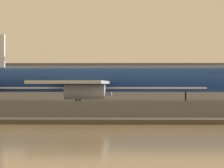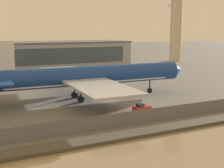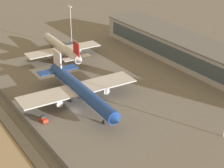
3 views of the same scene
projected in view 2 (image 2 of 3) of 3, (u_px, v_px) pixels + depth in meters
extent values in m
plane|color=#66635E|center=(110.00, 101.00, 64.87)|extent=(500.00, 500.00, 0.00)
cube|color=#474238|center=(169.00, 128.00, 46.73)|extent=(320.00, 3.00, 0.50)
cube|color=slate|center=(153.00, 115.00, 50.56)|extent=(280.00, 0.08, 2.22)
cylinder|color=slate|center=(153.00, 115.00, 50.56)|extent=(0.10, 0.10, 2.22)
cylinder|color=#193D93|center=(90.00, 75.00, 66.58)|extent=(42.37, 5.76, 4.12)
cone|color=#193D93|center=(177.00, 70.00, 75.51)|extent=(2.83, 4.02, 3.92)
cube|color=#232D3D|center=(167.00, 68.00, 74.29)|extent=(2.40, 3.59, 1.24)
cube|color=silver|center=(90.00, 81.00, 66.78)|extent=(36.00, 4.69, 0.74)
cube|color=#B7BABF|center=(68.00, 72.00, 74.93)|extent=(10.07, 20.62, 0.41)
cube|color=#B7BABF|center=(99.00, 86.00, 56.71)|extent=(10.07, 20.62, 0.41)
cylinder|color=#B7BABF|center=(75.00, 79.00, 74.22)|extent=(6.00, 2.50, 2.27)
cylinder|color=#B7BABF|center=(102.00, 92.00, 58.91)|extent=(6.00, 2.50, 2.27)
cube|color=#193D93|center=(0.00, 83.00, 55.72)|extent=(4.51, 7.59, 0.33)
cylinder|color=black|center=(150.00, 85.00, 73.08)|extent=(0.29, 0.29, 2.41)
cylinder|color=black|center=(150.00, 90.00, 73.29)|extent=(1.17, 0.50, 1.15)
cylinder|color=black|center=(74.00, 90.00, 67.91)|extent=(0.33, 0.33, 2.41)
cylinder|color=black|center=(75.00, 95.00, 68.12)|extent=(1.36, 0.98, 1.33)
cylinder|color=black|center=(81.00, 93.00, 64.01)|extent=(0.33, 0.33, 2.41)
cylinder|color=black|center=(81.00, 99.00, 64.23)|extent=(1.36, 0.98, 1.33)
cube|color=red|center=(142.00, 109.00, 55.49)|extent=(3.24, 1.68, 1.11)
cube|color=#283847|center=(140.00, 105.00, 55.17)|extent=(1.15, 1.31, 0.50)
cylinder|color=black|center=(139.00, 113.00, 54.51)|extent=(0.71, 0.24, 0.70)
cylinder|color=black|center=(135.00, 111.00, 55.70)|extent=(0.71, 0.24, 0.70)
cylinder|color=black|center=(149.00, 112.00, 55.42)|extent=(0.71, 0.24, 0.70)
cylinder|color=black|center=(145.00, 110.00, 56.61)|extent=(0.71, 0.24, 0.70)
cylinder|color=#C6B793|center=(176.00, 19.00, 143.00)|extent=(5.34, 5.34, 38.22)
cube|color=#9EA3AD|center=(8.00, 57.00, 111.13)|extent=(91.44, 16.72, 9.64)
cube|color=#3D4C5B|center=(11.00, 58.00, 103.60)|extent=(84.13, 0.16, 5.78)
cube|color=#5B5E63|center=(7.00, 43.00, 110.25)|extent=(92.04, 17.32, 0.50)
cylinder|color=#A8A8AD|center=(171.00, 39.00, 104.08)|extent=(0.36, 0.36, 22.80)
cube|color=#A8A8AD|center=(172.00, 5.00, 102.13)|extent=(3.20, 0.24, 0.24)
cube|color=silver|center=(169.00, 6.00, 101.66)|extent=(0.60, 0.40, 0.44)
cube|color=silver|center=(175.00, 6.00, 102.71)|extent=(0.60, 0.40, 0.44)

